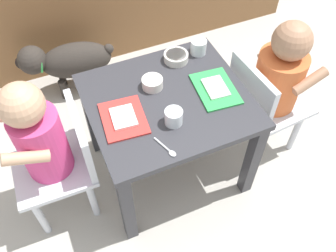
{
  "coord_description": "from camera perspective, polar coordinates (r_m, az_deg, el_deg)",
  "views": [
    {
      "loc": [
        -0.36,
        -0.84,
        1.41
      ],
      "look_at": [
        0.0,
        0.0,
        0.29
      ],
      "focal_mm": 39.5,
      "sensor_mm": 36.0,
      "label": 1
    }
  ],
  "objects": [
    {
      "name": "dog",
      "position": [
        1.92,
        -15.26,
        9.67
      ],
      "size": [
        0.47,
        0.21,
        0.3
      ],
      "color": "#332D28",
      "rests_on": "ground"
    },
    {
      "name": "veggie_bowl_far",
      "position": [
        1.47,
        1.25,
        10.63
      ],
      "size": [
        0.1,
        0.1,
        0.03
      ],
      "color": "silver",
      "rests_on": "dining_table"
    },
    {
      "name": "seated_child_right",
      "position": [
        1.52,
        16.45,
        7.11
      ],
      "size": [
        0.3,
        0.3,
        0.65
      ],
      "color": "silver",
      "rests_on": "ground"
    },
    {
      "name": "water_cup_left",
      "position": [
        1.5,
        4.71,
        11.98
      ],
      "size": [
        0.06,
        0.06,
        0.06
      ],
      "color": "white",
      "rests_on": "dining_table"
    },
    {
      "name": "ground_plane",
      "position": [
        1.68,
        0.0,
        -6.22
      ],
      "size": [
        7.0,
        7.0,
        0.0
      ],
      "primitive_type": "plane",
      "color": "#B2ADA3"
    },
    {
      "name": "spoon_by_left_tray",
      "position": [
        1.18,
        -0.16,
        -3.54
      ],
      "size": [
        0.05,
        0.1,
        0.01
      ],
      "color": "silver",
      "rests_on": "dining_table"
    },
    {
      "name": "food_tray_right",
      "position": [
        1.37,
        7.34,
        5.75
      ],
      "size": [
        0.16,
        0.21,
        0.02
      ],
      "color": "green",
      "rests_on": "dining_table"
    },
    {
      "name": "seated_child_left",
      "position": [
        1.31,
        -18.53,
        -2.21
      ],
      "size": [
        0.29,
        0.29,
        0.68
      ],
      "color": "silver",
      "rests_on": "ground"
    },
    {
      "name": "food_tray_left",
      "position": [
        1.27,
        -6.87,
        1.23
      ],
      "size": [
        0.16,
        0.19,
        0.02
      ],
      "color": "red",
      "rests_on": "dining_table"
    },
    {
      "name": "cereal_bowl_left_side",
      "position": [
        1.36,
        -2.43,
        6.69
      ],
      "size": [
        0.08,
        0.08,
        0.04
      ],
      "color": "silver",
      "rests_on": "dining_table"
    },
    {
      "name": "dining_table",
      "position": [
        1.39,
        0.0,
        1.97
      ],
      "size": [
        0.57,
        0.52,
        0.44
      ],
      "color": "#333338",
      "rests_on": "ground"
    },
    {
      "name": "water_cup_right",
      "position": [
        1.24,
        0.87,
        1.3
      ],
      "size": [
        0.06,
        0.06,
        0.06
      ],
      "color": "white",
      "rests_on": "dining_table"
    }
  ]
}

